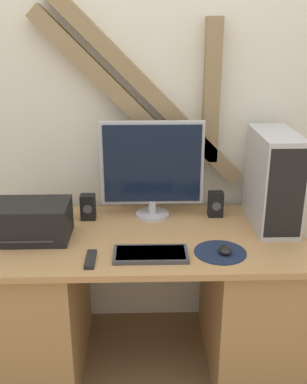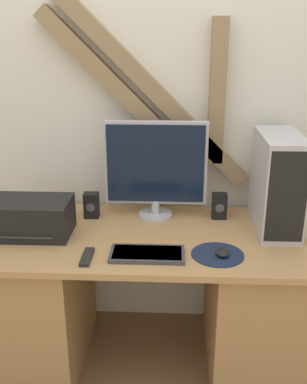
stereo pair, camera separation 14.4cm
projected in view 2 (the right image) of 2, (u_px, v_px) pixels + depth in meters
name	position (u px, v px, depth m)	size (l,w,h in m)	color
wall_back	(150.00, 94.00, 2.36)	(6.40, 0.13, 2.70)	silver
desk	(146.00, 297.00, 2.30)	(1.53, 0.75, 0.74)	tan
monitor	(156.00, 167.00, 2.30)	(0.53, 0.18, 0.51)	#B7B7BC
keyboard	(147.00, 254.00, 1.97)	(0.33, 0.16, 0.02)	#3D3D42
mousepad	(218.00, 254.00, 1.98)	(0.23, 0.23, 0.00)	#19233D
mouse	(223.00, 252.00, 1.96)	(0.06, 0.08, 0.03)	black
computer_tower	(277.00, 183.00, 2.17)	(0.19, 0.43, 0.47)	#B2B2B7
printer	(30.00, 217.00, 2.15)	(0.39, 0.25, 0.17)	black
speaker_left	(92.00, 205.00, 2.35)	(0.08, 0.06, 0.13)	black
speaker_right	(219.00, 206.00, 2.34)	(0.08, 0.06, 0.13)	black
remote_control	(87.00, 257.00, 1.95)	(0.04, 0.15, 0.02)	black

